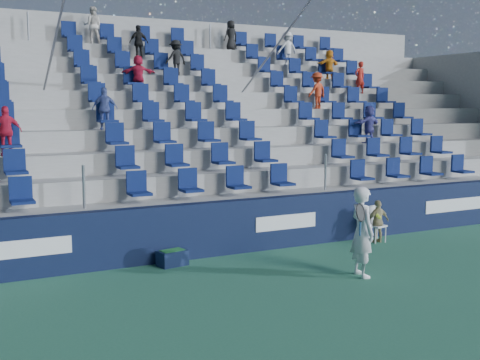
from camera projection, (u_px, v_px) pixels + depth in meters
name	position (u px, v px, depth m)	size (l,w,h in m)	color
ground	(301.00, 293.00, 10.71)	(70.00, 70.00, 0.00)	#2F6E50
sponsor_wall	(225.00, 228.00, 13.42)	(24.00, 0.32, 1.20)	#0E1734
grandstand	(151.00, 145.00, 17.74)	(24.00, 8.17, 6.63)	#A3A29D
tennis_player	(362.00, 232.00, 11.63)	(0.69, 0.70, 1.77)	silver
line_judge_chair	(374.00, 221.00, 14.68)	(0.47, 0.48, 0.88)	white
line_judge	(378.00, 221.00, 14.55)	(0.61, 0.25, 1.04)	tan
ball_bin	(172.00, 257.00, 12.50)	(0.64, 0.48, 0.33)	#111D3E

